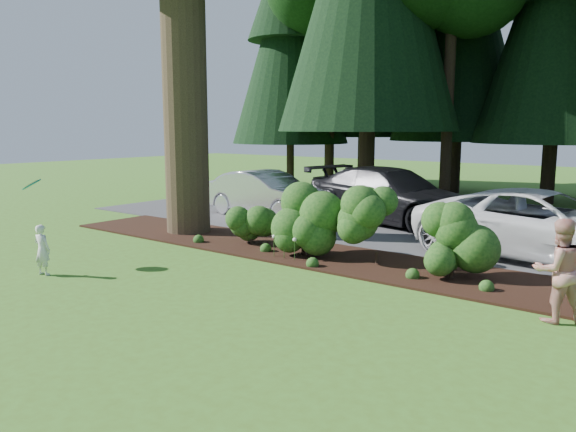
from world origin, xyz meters
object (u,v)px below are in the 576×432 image
object	(u,v)px
car_white_suv	(542,225)
car_dark_suv	(391,195)
car_silver_wagon	(266,194)
frisbee	(32,184)
adult	(559,270)
child	(42,250)

from	to	relation	value
car_white_suv	car_dark_suv	xyz separation A→B (m)	(-5.09, 2.40, 0.08)
car_white_suv	car_silver_wagon	bearing A→B (deg)	90.51
car_silver_wagon	frisbee	size ratio (longest dim) A/B	9.65
car_silver_wagon	frisbee	world-z (taller)	frisbee
car_dark_suv	frisbee	distance (m)	10.40
car_dark_suv	adult	world-z (taller)	car_dark_suv
adult	frisbee	bearing A→B (deg)	-22.39
car_dark_suv	adult	size ratio (longest dim) A/B	3.63
car_dark_suv	adult	xyz separation A→B (m)	(6.35, -6.62, -0.07)
child	adult	size ratio (longest dim) A/B	0.64
car_white_suv	adult	xyz separation A→B (m)	(1.27, -4.22, 0.00)
car_white_suv	adult	distance (m)	4.40
child	adult	distance (m)	9.68
car_silver_wagon	adult	size ratio (longest dim) A/B	2.82
frisbee	car_silver_wagon	bearing A→B (deg)	92.02
adult	frisbee	size ratio (longest dim) A/B	3.42
car_white_suv	adult	bearing A→B (deg)	-156.51
car_silver_wagon	adult	world-z (taller)	adult
car_silver_wagon	car_dark_suv	xyz separation A→B (m)	(3.94, 1.41, 0.10)
frisbee	car_dark_suv	bearing A→B (deg)	69.36
adult	car_silver_wagon	bearing A→B (deg)	-66.35
car_silver_wagon	car_dark_suv	size ratio (longest dim) A/B	0.78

